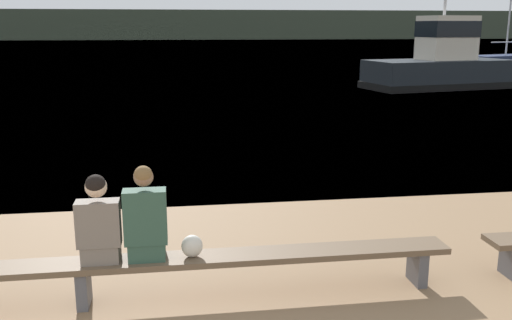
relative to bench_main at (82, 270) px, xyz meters
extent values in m
plane|color=#5684A3|center=(-0.11, 123.33, -0.41)|extent=(240.00, 240.00, 0.00)
cube|color=#384233|center=(-0.11, 130.84, 2.86)|extent=(600.00, 12.00, 6.53)
cube|color=brown|center=(0.00, 0.00, 0.05)|extent=(8.18, 0.41, 0.07)
cube|color=#515156|center=(3.79, 0.00, -0.20)|extent=(0.12, 0.35, 0.42)
cube|color=#515156|center=(0.00, 0.00, -0.20)|extent=(0.12, 0.35, 0.42)
cube|color=#70665B|center=(0.20, 0.05, 0.18)|extent=(0.39, 0.35, 0.20)
cube|color=#70665B|center=(0.20, -0.02, 0.52)|extent=(0.45, 0.22, 0.49)
sphere|color=beige|center=(0.20, -0.02, 0.92)|extent=(0.23, 0.23, 0.23)
sphere|color=black|center=(0.20, -0.04, 0.95)|extent=(0.21, 0.21, 0.21)
cube|color=#2D4C3D|center=(0.69, 0.05, 0.18)|extent=(0.39, 0.35, 0.20)
cube|color=#2D4C3D|center=(0.69, -0.02, 0.57)|extent=(0.45, 0.22, 0.59)
sphere|color=#846047|center=(0.69, -0.02, 1.01)|extent=(0.21, 0.21, 0.21)
sphere|color=brown|center=(0.69, -0.04, 1.03)|extent=(0.19, 0.19, 0.19)
ellipsoid|color=beige|center=(1.17, -0.01, 0.20)|extent=(0.23, 0.19, 0.25)
cube|color=black|center=(13.87, 20.51, 0.27)|extent=(7.45, 4.15, 1.36)
cube|color=black|center=(13.87, 20.51, -0.24)|extent=(7.61, 4.29, 0.33)
cube|color=beige|center=(14.21, 20.57, 1.99)|extent=(2.74, 2.15, 2.08)
cube|color=black|center=(14.21, 20.57, 2.41)|extent=(2.80, 2.22, 0.75)
cube|color=#1E2847|center=(24.76, 32.13, 0.07)|extent=(7.23, 4.26, 0.96)
cylinder|color=#B7B7BC|center=(24.43, 32.02, 1.45)|extent=(2.97, 1.10, 0.08)
cube|color=#515156|center=(4.98, 0.00, -0.20)|extent=(0.12, 0.35, 0.42)
camera|label=1|loc=(1.02, -5.87, 2.54)|focal=40.00mm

